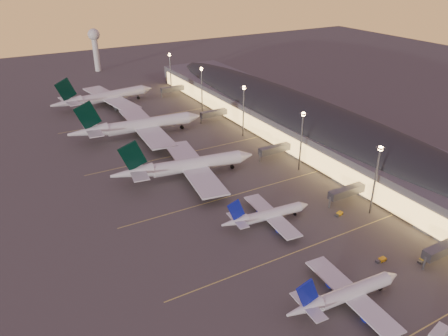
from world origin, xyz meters
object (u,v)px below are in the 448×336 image
airliner_wide_near (185,166)px  baggage_tug_a (423,260)px  baggage_tug_c (339,214)px  baggage_tug_b (381,260)px  airliner_wide_far (105,97)px  catering_truck_a (438,336)px  airliner_wide_mid (138,126)px  radar_tower (95,43)px  airliner_narrow_south (345,294)px  airliner_narrow_north (267,215)px

airliner_wide_near → baggage_tug_a: size_ratio=15.75×
baggage_tug_c → baggage_tug_b: bearing=-119.9°
airliner_wide_far → catering_truck_a: size_ratio=9.39×
airliner_wide_mid → radar_tower: radar_tower is taller
baggage_tug_a → catering_truck_a: (-22.80, -21.70, 1.21)m
catering_truck_a → baggage_tug_b: bearing=54.4°
airliner_wide_near → radar_tower: size_ratio=1.85×
radar_tower → catering_truck_a: radar_tower is taller
airliner_narrow_south → airliner_wide_mid: (-5.84, 140.19, 2.25)m
airliner_narrow_south → catering_truck_a: bearing=-58.5°
baggage_tug_a → baggage_tug_b: size_ratio=1.11×
airliner_narrow_north → baggage_tug_c: airliner_narrow_north is taller
airliner_wide_near → baggage_tug_b: 84.10m
airliner_wide_far → airliner_wide_near: bearing=-97.4°
airliner_narrow_south → baggage_tug_b: airliner_narrow_south is taller
baggage_tug_b → baggage_tug_c: baggage_tug_b is taller
baggage_tug_c → radar_tower: bearing=79.2°
baggage_tug_b → catering_truck_a: size_ratio=0.50×
baggage_tug_b → baggage_tug_c: (7.20, 25.68, -0.00)m
radar_tower → baggage_tug_c: bearing=-86.5°
airliner_narrow_south → baggage_tug_c: bearing=52.3°
airliner_wide_mid → baggage_tug_c: airliner_wide_mid is taller
airliner_wide_far → baggage_tug_b: bearing=-89.7°
airliner_wide_near → airliner_wide_mid: 52.89m
airliner_wide_far → catering_truck_a: bearing=-93.9°
airliner_narrow_north → radar_tower: radar_tower is taller
baggage_tug_c → catering_truck_a: (-19.11, -53.55, 1.24)m
baggage_tug_c → airliner_wide_mid: bearing=94.1°
airliner_narrow_north → airliner_wide_mid: 98.64m
airliner_narrow_south → airliner_wide_mid: size_ratio=0.53×
baggage_tug_a → airliner_narrow_north: bearing=117.3°
baggage_tug_a → baggage_tug_c: (-3.68, 31.85, -0.03)m
airliner_wide_mid → airliner_wide_far: bearing=94.2°
airliner_wide_near → radar_tower: (18.68, 201.78, 16.91)m
airliner_wide_mid → baggage_tug_b: (28.27, -132.41, -5.10)m
radar_tower → baggage_tug_b: 282.26m
baggage_tug_b → baggage_tug_c: 26.67m
radar_tower → baggage_tug_c: 257.00m
baggage_tug_a → baggage_tug_b: baggage_tug_a is taller
airliner_narrow_south → airliner_wide_far: 197.97m
airliner_narrow_south → baggage_tug_b: (22.43, 7.77, -2.85)m
airliner_narrow_south → catering_truck_a: size_ratio=5.22×
airliner_wide_far → airliner_wide_mid: bearing=-97.9°
radar_tower → airliner_narrow_south: bearing=-92.8°
baggage_tug_c → airliner_narrow_north: bearing=146.6°
airliner_narrow_north → baggage_tug_b: airliner_narrow_north is taller
radar_tower → catering_truck_a: (-3.66, -309.20, -20.16)m
airliner_wide_far → baggage_tug_a: bearing=-86.9°
airliner_wide_near → airliner_wide_far: airliner_wide_far is taller
airliner_narrow_north → airliner_wide_far: 156.13m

